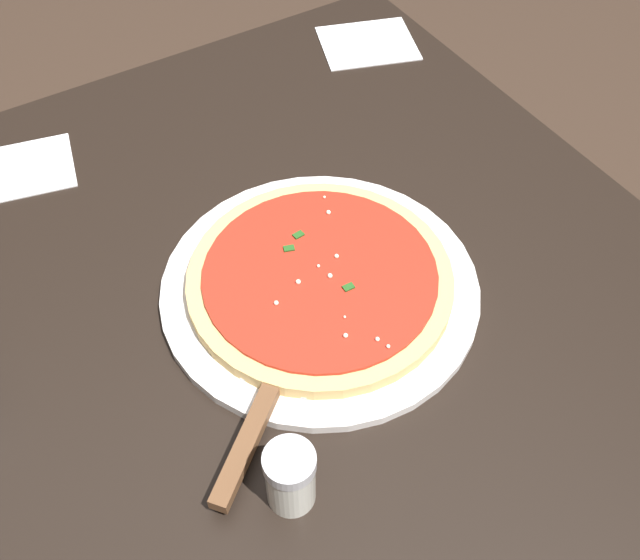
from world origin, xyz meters
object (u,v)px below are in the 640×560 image
pizza (320,279)px  napkin_loose_left (11,172)px  napkin_folded_right (368,43)px  parmesan_shaker (290,477)px  pizza_server (263,409)px  serving_plate (320,288)px

pizza → napkin_loose_left: 0.44m
napkin_folded_right → parmesan_shaker: 0.72m
pizza_server → napkin_folded_right: size_ratio=1.42×
serving_plate → pizza: size_ratio=1.21×
serving_plate → napkin_loose_left: 0.44m
pizza_server → parmesan_shaker: parmesan_shaker is taller
serving_plate → napkin_folded_right: (0.31, 0.37, -0.00)m
pizza_server → parmesan_shaker: size_ratio=2.68×
serving_plate → napkin_loose_left: bearing=122.2°
serving_plate → pizza_server: bearing=-140.7°
serving_plate → parmesan_shaker: 0.24m
pizza_server → napkin_loose_left: (-0.11, 0.48, -0.02)m
pizza_server → parmesan_shaker: bearing=-101.4°
pizza_server → napkin_folded_right: bearing=47.3°
napkin_loose_left → parmesan_shaker: bearing=-81.0°
pizza → napkin_loose_left: pizza is taller
napkin_folded_right → napkin_loose_left: same height
pizza → pizza_server: (-0.13, -0.11, -0.00)m
pizza → napkin_folded_right: size_ratio=2.08×
serving_plate → pizza: bearing=-54.9°
pizza → napkin_loose_left: size_ratio=1.88×
napkin_folded_right → napkin_loose_left: 0.55m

